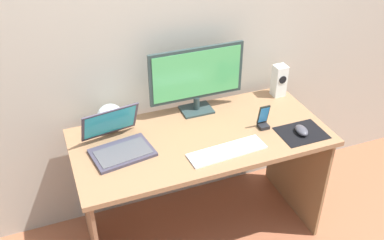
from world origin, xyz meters
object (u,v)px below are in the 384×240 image
speaker_right (279,81)px  laptop (118,142)px  keyboard_external (227,151)px  mouse (302,130)px  fishbowl (111,118)px  monitor (197,77)px  phone_in_dock (263,120)px

speaker_right → laptop: 1.07m
keyboard_external → mouse: bearing=-3.2°
fishbowl → laptop: bearing=-91.8°
speaker_right → laptop: size_ratio=0.58×
monitor → phone_in_dock: monitor is taller
monitor → speaker_right: bearing=-0.9°
keyboard_external → mouse: mouse is taller
mouse → phone_in_dock: (-0.16, 0.13, 0.03)m
keyboard_external → mouse: 0.44m
monitor → phone_in_dock: bearing=-46.5°
keyboard_external → fishbowl: bearing=136.4°
monitor → fishbowl: bearing=-179.3°
monitor → phone_in_dock: 0.44m
speaker_right → phone_in_dock: (-0.26, -0.28, -0.05)m
monitor → laptop: size_ratio=1.61×
speaker_right → keyboard_external: 0.69m
laptop → keyboard_external: bearing=-23.6°
monitor → keyboard_external: (-0.00, -0.43, -0.21)m
phone_in_dock → mouse: bearing=-38.1°
speaker_right → mouse: speaker_right is taller
monitor → fishbowl: (-0.50, -0.01, -0.15)m
speaker_right → phone_in_dock: 0.39m
fishbowl → speaker_right: bearing=-0.1°
fishbowl → mouse: size_ratio=1.51×
monitor → speaker_right: monitor is taller
speaker_right → laptop: bearing=-169.5°
monitor → laptop: (-0.51, -0.20, -0.18)m
laptop → monitor: bearing=21.8°
fishbowl → keyboard_external: (0.50, -0.42, -0.07)m
monitor → laptop: monitor is taller
speaker_right → fishbowl: speaker_right is taller
keyboard_external → speaker_right: bearing=34.0°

